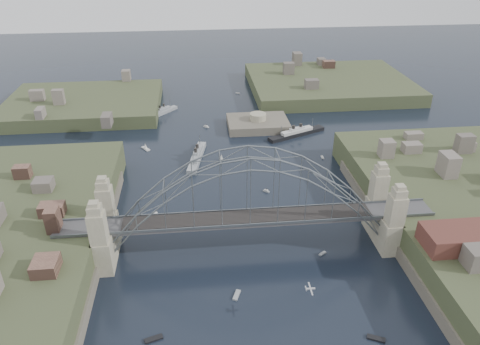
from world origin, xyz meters
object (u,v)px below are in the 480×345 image
(bridge, at_px, (249,203))
(fort_island, at_px, (258,128))
(ocean_liner, at_px, (297,133))
(wharf_shed, at_px, (472,237))
(naval_cruiser_far, at_px, (162,112))
(naval_cruiser_near, at_px, (197,157))

(bridge, bearing_deg, fort_island, 80.27)
(ocean_liner, bearing_deg, bridge, -111.96)
(wharf_shed, bearing_deg, naval_cruiser_far, 123.71)
(bridge, relative_size, naval_cruiser_far, 6.49)
(naval_cruiser_far, relative_size, ocean_liner, 0.59)
(fort_island, bearing_deg, wharf_shed, -69.15)
(fort_island, bearing_deg, ocean_liner, -34.20)
(bridge, xyz_separation_m, fort_island, (12.00, 70.00, -12.66))
(naval_cruiser_near, bearing_deg, fort_island, 46.13)
(wharf_shed, xyz_separation_m, naval_cruiser_far, (-67.62, 101.34, -9.19))
(wharf_shed, bearing_deg, fort_island, 110.85)
(bridge, bearing_deg, naval_cruiser_far, 105.13)
(fort_island, distance_m, ocean_liner, 15.45)
(ocean_liner, bearing_deg, naval_cruiser_far, 151.74)
(wharf_shed, distance_m, naval_cruiser_far, 122.17)
(wharf_shed, relative_size, naval_cruiser_near, 0.96)
(naval_cruiser_near, relative_size, naval_cruiser_far, 1.61)
(wharf_shed, bearing_deg, naval_cruiser_near, 132.32)
(bridge, xyz_separation_m, naval_cruiser_near, (-10.84, 46.24, -11.36))
(bridge, distance_m, naval_cruiser_near, 48.83)
(naval_cruiser_near, height_order, ocean_liner, naval_cruiser_near)
(fort_island, xyz_separation_m, naval_cruiser_far, (-35.62, 17.34, 1.15))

